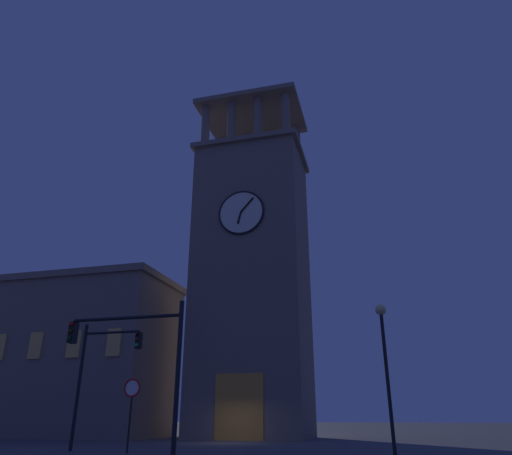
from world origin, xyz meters
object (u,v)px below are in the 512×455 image
object	(u,v)px
adjacent_wing_building	(35,357)
traffic_signal_near	(100,365)
traffic_signal_mid	(138,352)
street_lamp	(385,349)
clocktower	(252,275)
no_horn_sign	(132,394)

from	to	relation	value
adjacent_wing_building	traffic_signal_near	distance (m)	18.47
adjacent_wing_building	traffic_signal_near	size ratio (longest dim) A/B	3.94
traffic_signal_mid	adjacent_wing_building	bearing A→B (deg)	-43.54
traffic_signal_near	traffic_signal_mid	world-z (taller)	traffic_signal_near
traffic_signal_mid	street_lamp	size ratio (longest dim) A/B	0.90
clocktower	street_lamp	distance (m)	18.38
adjacent_wing_building	traffic_signal_mid	bearing A→B (deg)	136.46
traffic_signal_near	traffic_signal_mid	xyz separation A→B (m)	(-4.65, 5.09, -0.18)
adjacent_wing_building	no_horn_sign	size ratio (longest dim) A/B	7.38
traffic_signal_near	street_lamp	bearing A→B (deg)	179.33
street_lamp	no_horn_sign	world-z (taller)	street_lamp
traffic_signal_mid	no_horn_sign	size ratio (longest dim) A/B	1.74
adjacent_wing_building	traffic_signal_near	world-z (taller)	adjacent_wing_building
clocktower	no_horn_sign	bearing A→B (deg)	84.61
adjacent_wing_building	traffic_signal_mid	world-z (taller)	adjacent_wing_building
street_lamp	traffic_signal_mid	bearing A→B (deg)	31.42
clocktower	traffic_signal_mid	bearing A→B (deg)	93.49
adjacent_wing_building	no_horn_sign	bearing A→B (deg)	140.62
traffic_signal_near	clocktower	bearing A→B (deg)	-104.21
adjacent_wing_building	street_lamp	distance (m)	29.21
clocktower	street_lamp	bearing A→B (deg)	123.50
clocktower	no_horn_sign	distance (m)	17.19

